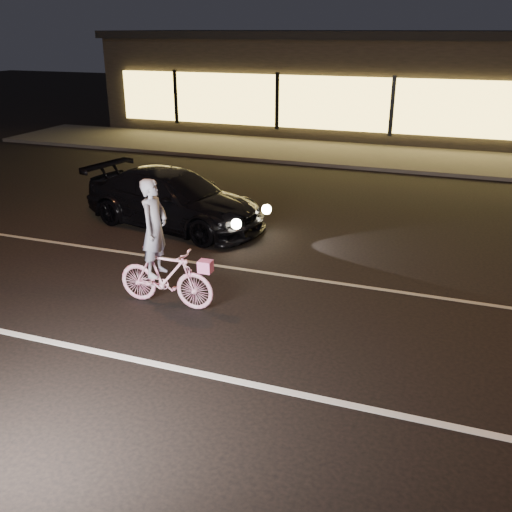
% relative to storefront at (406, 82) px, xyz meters
% --- Properties ---
extents(ground, '(90.00, 90.00, 0.00)m').
position_rel_storefront_xyz_m(ground, '(0.00, -18.97, -2.15)').
color(ground, black).
rests_on(ground, ground).
extents(lane_stripe_near, '(60.00, 0.12, 0.01)m').
position_rel_storefront_xyz_m(lane_stripe_near, '(0.00, -20.47, -2.14)').
color(lane_stripe_near, silver).
rests_on(lane_stripe_near, ground).
extents(lane_stripe_far, '(60.00, 0.10, 0.01)m').
position_rel_storefront_xyz_m(lane_stripe_far, '(0.00, -16.97, -2.14)').
color(lane_stripe_far, gray).
rests_on(lane_stripe_far, ground).
extents(sidewalk, '(30.00, 4.00, 0.12)m').
position_rel_storefront_xyz_m(sidewalk, '(0.00, -5.97, -2.09)').
color(sidewalk, '#383533').
rests_on(sidewalk, ground).
extents(storefront, '(25.40, 8.42, 4.20)m').
position_rel_storefront_xyz_m(storefront, '(0.00, 0.00, 0.00)').
color(storefront, black).
rests_on(storefront, ground).
extents(cyclist, '(1.70, 0.59, 2.14)m').
position_rel_storefront_xyz_m(cyclist, '(-1.71, -18.78, -1.39)').
color(cyclist, '#D93176').
rests_on(cyclist, ground).
extents(sedan, '(4.75, 2.72, 1.30)m').
position_rel_storefront_xyz_m(sedan, '(-3.44, -15.07, -1.50)').
color(sedan, black).
rests_on(sedan, ground).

